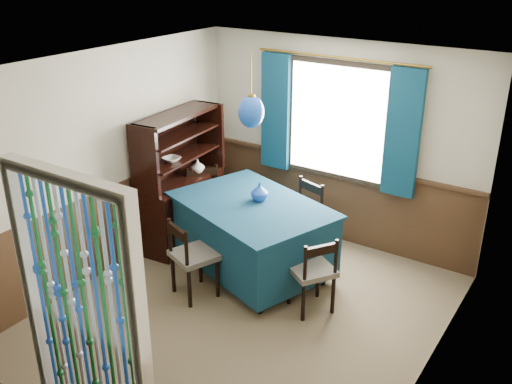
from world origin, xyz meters
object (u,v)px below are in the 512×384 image
Objects in this scene: chair_near at (192,257)px; chair_left at (206,203)px; bowl_shelf at (172,159)px; chair_right at (313,272)px; vase_sideboard at (198,166)px; chair_far at (301,216)px; pendant_lamp at (251,112)px; dining_table at (252,233)px; sideboard at (182,197)px; vase_table at (259,193)px.

chair_left is at bearing 142.20° from chair_near.
bowl_shelf reaches higher than chair_left.
chair_right is 2.22m from vase_sideboard.
chair_left is at bearing 34.62° from chair_far.
pendant_lamp reaches higher than chair_near.
pendant_lamp is at bearing 2.21° from bowl_shelf.
bowl_shelf is (-0.85, 0.72, 0.69)m from chair_near.
dining_table is 1.29m from bowl_shelf.
chair_far reaches higher than dining_table.
dining_table is at bearing -12.86° from sideboard.
chair_near is 0.53× the size of sideboard.
bowl_shelf reaches higher than vase_sideboard.
chair_right is (1.19, 0.46, -0.02)m from chair_near.
chair_left is (-1.15, -0.36, 0.02)m from chair_far.
chair_right is (0.95, -0.31, -0.03)m from dining_table.
chair_near is 3.96× the size of bowl_shelf.
dining_table is 1.17m from sideboard.
sideboard is at bearing 106.38° from bowl_shelf.
vase_sideboard reaches higher than dining_table.
dining_table is 2.42× the size of chair_right.
chair_right is 1.13m from vase_table.
chair_near is at bearing -40.30° from bowl_shelf.
chair_right is 1.07× the size of pendant_lamp.
dining_table is 0.73m from chair_far.
bowl_shelf is (-0.19, -0.38, 0.66)m from chair_left.
chair_far reaches higher than chair_near.
vase_table is (0.93, -0.21, 0.44)m from chair_left.
chair_right is at bearing 0.83° from dining_table.
chair_near is 1.32m from bowl_shelf.
vase_sideboard is (-0.85, 1.19, 0.46)m from chair_near.
bowl_shelf is at bearing 160.90° from chair_near.
sideboard is 1.23m from vase_table.
vase_sideboard is at bearing 158.79° from pendant_lamp.
vase_sideboard is (-2.04, 0.73, 0.48)m from chair_right.
chair_near is 1.04× the size of chair_right.
chair_far is (0.49, 1.46, 0.01)m from chair_near.
chair_near is 4.35× the size of vase_sideboard.
chair_right is at bearing 42.31° from chair_near.
pendant_lamp is 1.31m from bowl_shelf.
vase_sideboard is (-1.34, -0.27, 0.45)m from chair_far.
pendant_lamp is (0.00, -0.00, 1.40)m from dining_table.
vase_table is 1.15m from bowl_shelf.
chair_right is 1.75m from pendant_lamp.
vase_table is 0.83× the size of bowl_shelf.
bowl_shelf reaches higher than chair_far.
chair_near is 0.95× the size of chair_left.
dining_table is 11.03× the size of vase_table.
vase_table is at bearing 98.36° from dining_table.
chair_right is at bearing -25.06° from vase_table.
chair_left reaches higher than dining_table.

